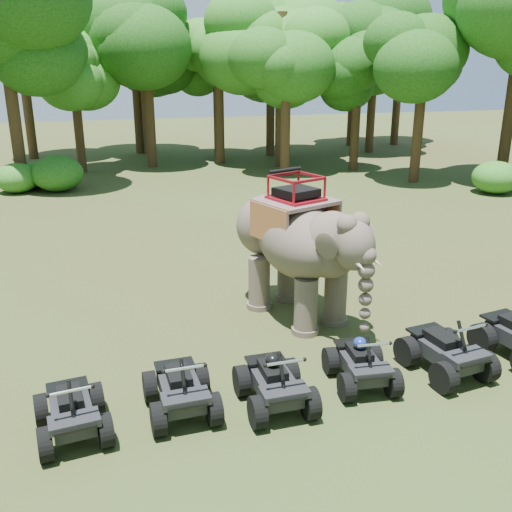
# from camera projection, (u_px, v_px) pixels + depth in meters

# --- Properties ---
(ground) EXTENTS (110.00, 110.00, 0.00)m
(ground) POSITION_uv_depth(u_px,v_px,m) (271.00, 358.00, 12.17)
(ground) COLOR #47381E
(ground) RESTS_ON ground
(elephant) EXTENTS (3.27, 4.64, 3.57)m
(elephant) POSITION_uv_depth(u_px,v_px,m) (297.00, 247.00, 13.66)
(elephant) COLOR brown
(elephant) RESTS_ON ground
(atv_0) EXTENTS (1.35, 1.72, 1.17)m
(atv_0) POSITION_uv_depth(u_px,v_px,m) (71.00, 404.00, 9.48)
(atv_0) COLOR black
(atv_0) RESTS_ON ground
(atv_1) EXTENTS (1.25, 1.68, 1.21)m
(atv_1) POSITION_uv_depth(u_px,v_px,m) (180.00, 382.00, 10.10)
(atv_1) COLOR black
(atv_1) RESTS_ON ground
(atv_2) EXTENTS (1.22, 1.66, 1.22)m
(atv_2) POSITION_uv_depth(u_px,v_px,m) (275.00, 376.00, 10.28)
(atv_2) COLOR black
(atv_2) RESTS_ON ground
(atv_3) EXTENTS (1.27, 1.65, 1.15)m
(atv_3) POSITION_uv_depth(u_px,v_px,m) (362.00, 358.00, 10.99)
(atv_3) COLOR black
(atv_3) RESTS_ON ground
(atv_4) EXTENTS (1.49, 1.89, 1.29)m
(atv_4) POSITION_uv_depth(u_px,v_px,m) (447.00, 344.00, 11.38)
(atv_4) COLOR black
(atv_4) RESTS_ON ground
(tree_0) EXTENTS (6.45, 6.45, 9.21)m
(tree_0) POSITION_uv_depth(u_px,v_px,m) (148.00, 87.00, 32.80)
(tree_0) COLOR #195114
(tree_0) RESTS_ON ground
(tree_1) EXTENTS (6.13, 6.13, 8.76)m
(tree_1) POSITION_uv_depth(u_px,v_px,m) (219.00, 90.00, 34.04)
(tree_1) COLOR #195114
(tree_1) RESTS_ON ground
(tree_2) EXTENTS (5.25, 5.25, 7.50)m
(tree_2) POSITION_uv_depth(u_px,v_px,m) (286.00, 106.00, 30.38)
(tree_2) COLOR #195114
(tree_2) RESTS_ON ground
(tree_3) EXTENTS (4.84, 4.84, 6.91)m
(tree_3) POSITION_uv_depth(u_px,v_px,m) (356.00, 109.00, 32.09)
(tree_3) COLOR #195114
(tree_3) RESTS_ON ground
(tree_4) EXTENTS (5.11, 5.11, 7.30)m
(tree_4) POSITION_uv_depth(u_px,v_px,m) (420.00, 110.00, 28.79)
(tree_4) COLOR #195114
(tree_4) RESTS_ON ground
(tree_32) EXTENTS (6.65, 6.65, 9.50)m
(tree_32) POSITION_uv_depth(u_px,v_px,m) (10.00, 89.00, 26.80)
(tree_32) COLOR #195114
(tree_32) RESTS_ON ground
(tree_33) EXTENTS (4.84, 4.84, 6.91)m
(tree_33) POSITION_uv_depth(u_px,v_px,m) (77.00, 110.00, 31.53)
(tree_33) COLOR #195114
(tree_33) RESTS_ON ground
(tree_34) EXTENTS (5.18, 5.18, 7.40)m
(tree_34) POSITION_uv_depth(u_px,v_px,m) (217.00, 99.00, 37.05)
(tree_34) COLOR #195114
(tree_34) RESTS_ON ground
(tree_35) EXTENTS (6.05, 6.05, 8.65)m
(tree_35) POSITION_uv_depth(u_px,v_px,m) (353.00, 86.00, 41.61)
(tree_35) COLOR #195114
(tree_35) RESTS_ON ground
(tree_36) EXTENTS (6.27, 6.27, 8.95)m
(tree_36) POSITION_uv_depth(u_px,v_px,m) (280.00, 86.00, 37.59)
(tree_36) COLOR #195114
(tree_36) RESTS_ON ground
(tree_37) EXTENTS (6.86, 6.86, 9.80)m
(tree_37) POSITION_uv_depth(u_px,v_px,m) (24.00, 80.00, 35.61)
(tree_37) COLOR #195114
(tree_37) RESTS_ON ground
(tree_38) EXTENTS (6.52, 6.52, 9.31)m
(tree_38) POSITION_uv_depth(u_px,v_px,m) (399.00, 81.00, 41.86)
(tree_38) COLOR #195114
(tree_38) RESTS_ON ground
(tree_39) EXTENTS (7.05, 7.05, 10.07)m
(tree_39) POSITION_uv_depth(u_px,v_px,m) (136.00, 77.00, 37.78)
(tree_39) COLOR #195114
(tree_39) RESTS_ON ground
(tree_40) EXTENTS (6.01, 6.01, 8.59)m
(tree_40) POSITION_uv_depth(u_px,v_px,m) (373.00, 88.00, 38.29)
(tree_40) COLOR #195114
(tree_40) RESTS_ON ground
(tree_41) EXTENTS (6.70, 6.70, 9.58)m
(tree_41) POSITION_uv_depth(u_px,v_px,m) (281.00, 84.00, 32.80)
(tree_41) COLOR #195114
(tree_41) RESTS_ON ground
(tree_42) EXTENTS (5.75, 5.75, 8.21)m
(tree_42) POSITION_uv_depth(u_px,v_px,m) (145.00, 92.00, 37.65)
(tree_42) COLOR #195114
(tree_42) RESTS_ON ground
(tree_43) EXTENTS (5.89, 5.89, 8.41)m
(tree_43) POSITION_uv_depth(u_px,v_px,m) (271.00, 91.00, 37.05)
(tree_43) COLOR #195114
(tree_43) RESTS_ON ground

